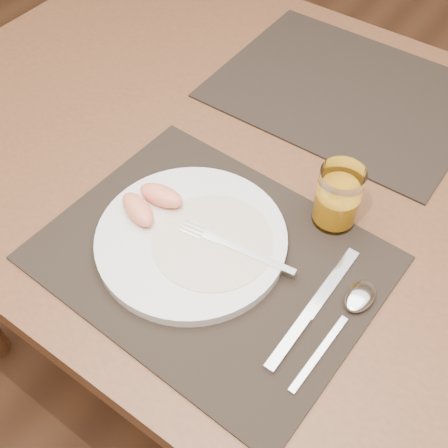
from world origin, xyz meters
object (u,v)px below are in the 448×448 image
fork (226,244)px  placemat_far (346,91)px  table (290,203)px  knife (307,316)px  spoon (354,304)px  juice_glass (338,199)px  plate (191,239)px  placemat_near (211,258)px

fork → placemat_far: bearing=94.5°
table → knife: knife is taller
fork → knife: fork is taller
knife → spoon: (0.04, 0.05, 0.00)m
fork → spoon: 0.19m
fork → spoon: (0.19, 0.02, -0.01)m
placemat_far → juice_glass: (0.13, -0.28, 0.04)m
plate → fork: size_ratio=1.54×
spoon → plate: bearing=-170.3°
placemat_far → knife: 0.48m
placemat_far → spoon: 0.45m
knife → juice_glass: juice_glass is taller
placemat_near → fork: 0.03m
table → placemat_near: (-0.00, -0.22, 0.09)m
placemat_near → spoon: bearing=12.6°
placemat_far → juice_glass: juice_glass is taller
placemat_far → fork: 0.42m
placemat_near → plate: plate is taller
knife → spoon: spoon is taller
spoon → placemat_far: bearing=119.0°
placemat_near → spoon: 0.20m
table → spoon: size_ratio=7.31×
plate → spoon: plate is taller
plate → fork: (0.05, 0.02, 0.01)m
placemat_near → placemat_far: bearing=92.7°
placemat_far → plate: bearing=-92.1°
table → placemat_far: (-0.02, 0.22, 0.09)m
juice_glass → placemat_near: bearing=-123.1°
placemat_far → spoon: bearing=-61.0°
placemat_near → fork: (0.01, 0.02, 0.02)m
placemat_far → plate: 0.44m
table → knife: 0.29m
table → fork: 0.23m
knife → spoon: 0.06m
plate → knife: size_ratio=1.23×
fork → knife: size_ratio=0.80×
plate → fork: 0.05m
fork → juice_glass: bearing=56.5°
spoon → juice_glass: size_ratio=1.99×
plate → spoon: bearing=9.7°
knife → juice_glass: bearing=107.5°
fork → plate: bearing=-161.5°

